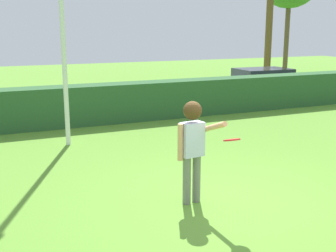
% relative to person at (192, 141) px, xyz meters
% --- Properties ---
extents(ground_plane, '(60.00, 60.00, 0.00)m').
position_rel_person_xyz_m(ground_plane, '(0.55, -0.31, -1.11)').
color(ground_plane, '#5D9530').
extents(person, '(0.63, 0.71, 1.78)m').
position_rel_person_xyz_m(person, '(0.00, 0.00, 0.00)').
color(person, slate).
rests_on(person, ground).
extents(frisbee, '(0.27, 0.26, 0.09)m').
position_rel_person_xyz_m(frisbee, '(0.27, -0.78, 0.17)').
color(frisbee, red).
extents(lamppost, '(0.24, 0.24, 6.23)m').
position_rel_person_xyz_m(lamppost, '(-1.18, 4.72, 2.32)').
color(lamppost, silver).
rests_on(lamppost, ground).
extents(hedge_row, '(21.26, 0.90, 1.22)m').
position_rel_person_xyz_m(hedge_row, '(0.55, 6.95, -0.50)').
color(hedge_row, '#2C592D').
rests_on(hedge_row, ground).
extents(parked_car_white, '(4.26, 1.93, 1.25)m').
position_rel_person_xyz_m(parked_car_white, '(7.94, 9.02, -0.42)').
color(parked_car_white, white).
rests_on(parked_car_white, ground).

